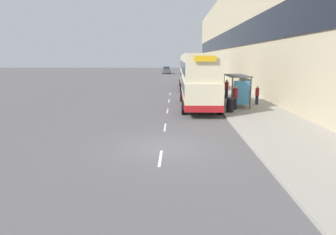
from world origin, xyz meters
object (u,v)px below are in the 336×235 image
(car_0, at_px, (167,70))
(pedestrian_1, at_px, (257,95))
(bus_shelter, at_px, (239,85))
(car_1, at_px, (186,73))
(double_decker_bus_ahead, at_px, (191,71))
(pedestrian_2, at_px, (227,89))
(litter_bin, at_px, (230,105))
(pedestrian_3, at_px, (235,97))
(double_decker_bus_near, at_px, (199,79))
(pedestrian_at_shelter, at_px, (243,90))

(car_0, height_order, pedestrian_1, car_0)
(bus_shelter, relative_size, car_1, 0.94)
(double_decker_bus_ahead, xyz_separation_m, pedestrian_2, (2.93, -10.69, -1.21))
(bus_shelter, distance_m, pedestrian_1, 2.05)
(double_decker_bus_ahead, distance_m, litter_bin, 18.21)
(bus_shelter, bearing_deg, car_0, 97.97)
(pedestrian_2, xyz_separation_m, pedestrian_3, (-0.41, -6.30, 0.00))
(pedestrian_1, distance_m, pedestrian_3, 3.51)
(bus_shelter, height_order, litter_bin, bus_shelter)
(pedestrian_1, bearing_deg, car_0, 99.87)
(bus_shelter, bearing_deg, double_decker_bus_near, 179.88)
(pedestrian_3, bearing_deg, car_1, 93.21)
(pedestrian_1, distance_m, pedestrian_2, 4.17)
(bus_shelter, height_order, double_decker_bus_near, double_decker_bus_near)
(pedestrian_3, bearing_deg, litter_bin, -117.76)
(double_decker_bus_near, xyz_separation_m, pedestrian_2, (3.04, 4.41, -1.20))
(pedestrian_2, bearing_deg, pedestrian_1, -62.30)
(bus_shelter, distance_m, car_1, 38.90)
(pedestrian_2, bearing_deg, double_decker_bus_ahead, 105.35)
(car_0, height_order, pedestrian_at_shelter, car_0)
(double_decker_bus_ahead, height_order, car_1, double_decker_bus_ahead)
(car_1, bearing_deg, litter_bin, -87.63)
(bus_shelter, distance_m, car_0, 53.71)
(double_decker_bus_ahead, height_order, pedestrian_3, double_decker_bus_ahead)
(car_1, distance_m, pedestrian_2, 34.46)
(bus_shelter, distance_m, double_decker_bus_near, 3.32)
(double_decker_bus_near, xyz_separation_m, pedestrian_at_shelter, (4.52, 4.03, -1.29))
(litter_bin, bearing_deg, pedestrian_2, 82.53)
(bus_shelter, relative_size, pedestrian_at_shelter, 2.52)
(double_decker_bus_near, distance_m, double_decker_bus_ahead, 15.10)
(car_1, relative_size, pedestrian_at_shelter, 2.67)
(pedestrian_at_shelter, bearing_deg, pedestrian_2, 165.38)
(double_decker_bus_near, distance_m, car_1, 38.79)
(pedestrian_at_shelter, distance_m, pedestrian_3, 6.21)
(pedestrian_3, bearing_deg, pedestrian_at_shelter, 72.28)
(pedestrian_1, xyz_separation_m, pedestrian_3, (-2.35, -2.61, 0.12))
(pedestrian_3, bearing_deg, pedestrian_2, 86.27)
(car_0, xyz_separation_m, pedestrian_at_shelter, (8.67, -49.15, 0.10))
(car_0, height_order, litter_bin, car_0)
(double_decker_bus_near, relative_size, car_1, 2.31)
(pedestrian_2, distance_m, pedestrian_3, 6.31)
(double_decker_bus_ahead, bearing_deg, car_1, 89.41)
(double_decker_bus_ahead, bearing_deg, pedestrian_1, -71.28)
(double_decker_bus_ahead, height_order, pedestrian_2, double_decker_bus_ahead)
(car_0, distance_m, car_1, 15.10)
(car_0, distance_m, pedestrian_1, 53.24)
(double_decker_bus_near, xyz_separation_m, car_1, (0.35, 38.77, -1.42))
(car_0, relative_size, pedestrian_3, 2.31)
(car_1, height_order, pedestrian_3, pedestrian_3)
(bus_shelter, relative_size, pedestrian_3, 2.28)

